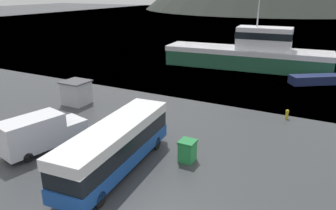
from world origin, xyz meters
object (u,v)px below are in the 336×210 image
object	(u,v)px
tour_bus	(116,145)
delivery_van	(40,132)
small_boat	(317,79)
fishing_boat	(249,53)
dock_kiosk	(76,92)
storage_bin	(187,151)

from	to	relation	value
tour_bus	delivery_van	size ratio (longest dim) A/B	1.66
delivery_van	small_boat	distance (m)	32.42
fishing_boat	small_boat	world-z (taller)	fishing_boat
fishing_boat	dock_kiosk	distance (m)	26.29
delivery_van	small_boat	bearing A→B (deg)	73.25
tour_bus	storage_bin	bearing A→B (deg)	37.09
dock_kiosk	small_boat	size ratio (longest dim) A/B	0.38
delivery_van	storage_bin	size ratio (longest dim) A/B	4.34
tour_bus	delivery_van	world-z (taller)	tour_bus
delivery_van	dock_kiosk	size ratio (longest dim) A/B	2.56
tour_bus	dock_kiosk	size ratio (longest dim) A/B	4.24
delivery_van	dock_kiosk	bearing A→B (deg)	131.22
fishing_boat	dock_kiosk	size ratio (longest dim) A/B	9.55
tour_bus	delivery_van	distance (m)	6.43
tour_bus	fishing_boat	distance (m)	32.37
tour_bus	delivery_van	bearing A→B (deg)	177.57
fishing_boat	small_boat	distance (m)	10.78
fishing_boat	small_boat	size ratio (longest dim) A/B	3.62
tour_bus	dock_kiosk	xyz separation A→B (m)	(-11.20, 8.57, -0.56)
dock_kiosk	storage_bin	bearing A→B (deg)	-20.24
dock_kiosk	delivery_van	bearing A→B (deg)	-61.61
storage_bin	tour_bus	bearing A→B (deg)	-137.86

